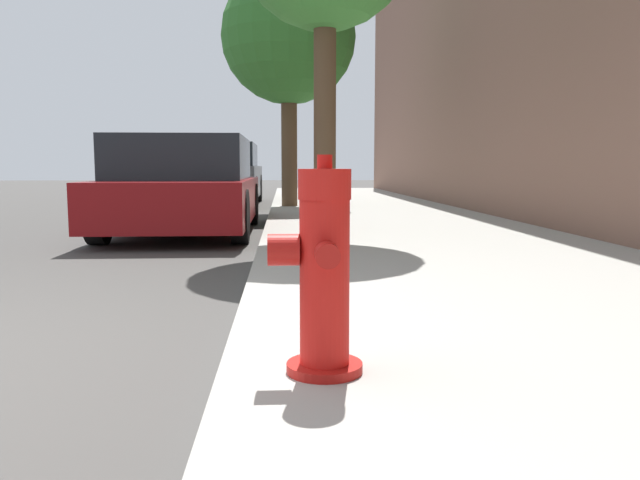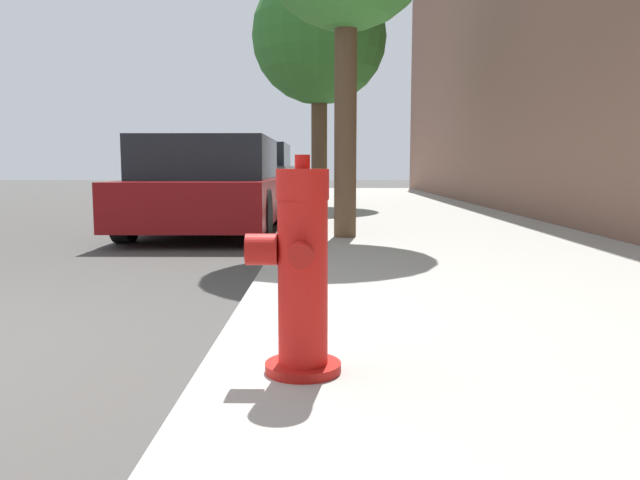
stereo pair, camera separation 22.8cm
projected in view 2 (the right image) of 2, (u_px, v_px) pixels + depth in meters
The scene contains 5 objects.
sidewalk_slab at pixel (624, 361), 2.65m from camera, with size 3.51×40.00×0.13m.
fire_hydrant at pixel (301, 274), 2.27m from camera, with size 0.35×0.37×0.80m.
parked_car_near at pixel (211, 187), 8.42m from camera, with size 1.82×3.96×1.28m.
parked_car_mid at pixel (254, 175), 14.82m from camera, with size 1.77×4.42×1.43m.
street_tree_far at pixel (319, 37), 11.83m from camera, with size 2.56×2.56×4.51m.
Camera 2 is at (2.10, -2.59, 0.89)m, focal length 35.00 mm.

